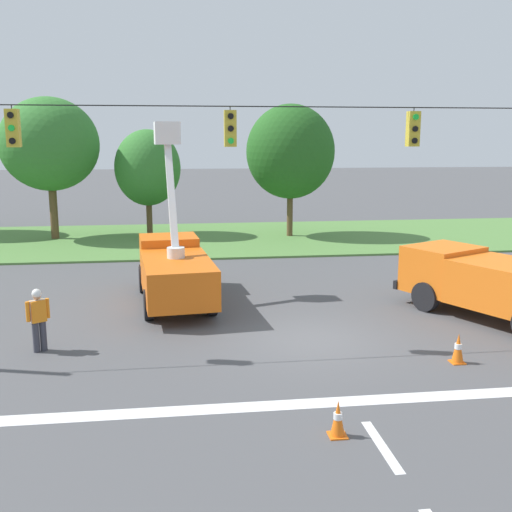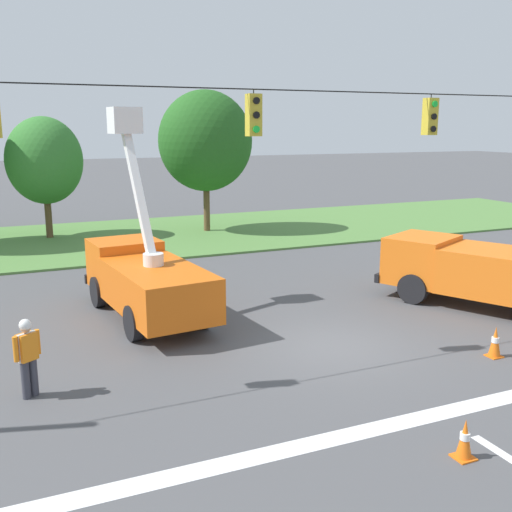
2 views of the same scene
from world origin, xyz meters
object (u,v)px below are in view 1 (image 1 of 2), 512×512
(tree_west, at_px, (49,144))
(traffic_cone_mid_left, at_px, (338,419))
(tree_east, at_px, (290,152))
(tree_centre, at_px, (148,168))
(utility_truck_bucket_lift, at_px, (174,266))
(road_worker, at_px, (38,316))
(traffic_cone_mid_right, at_px, (458,348))
(utility_truck_support_near, at_px, (497,283))

(tree_west, xyz_separation_m, traffic_cone_mid_left, (10.08, -24.63, -5.05))
(tree_east, height_order, traffic_cone_mid_left, tree_east)
(tree_centre, distance_m, utility_truck_bucket_lift, 15.21)
(tree_east, xyz_separation_m, road_worker, (-10.36, -18.15, -3.99))
(traffic_cone_mid_right, bearing_deg, traffic_cone_mid_left, -140.44)
(tree_centre, distance_m, utility_truck_support_near, 21.96)
(tree_centre, distance_m, traffic_cone_mid_left, 25.89)
(utility_truck_support_near, relative_size, traffic_cone_mid_right, 8.70)
(road_worker, bearing_deg, tree_east, 60.28)
(tree_east, bearing_deg, road_worker, -119.72)
(utility_truck_bucket_lift, height_order, traffic_cone_mid_right, utility_truck_bucket_lift)
(traffic_cone_mid_left, distance_m, traffic_cone_mid_right, 5.36)
(traffic_cone_mid_left, bearing_deg, tree_west, 112.26)
(utility_truck_bucket_lift, bearing_deg, road_worker, -128.61)
(utility_truck_bucket_lift, distance_m, traffic_cone_mid_right, 10.11)
(tree_west, distance_m, traffic_cone_mid_left, 27.09)
(road_worker, bearing_deg, traffic_cone_mid_right, -11.85)
(tree_east, distance_m, utility_truck_bucket_lift, 15.57)
(tree_east, bearing_deg, tree_west, 176.80)
(tree_east, distance_m, road_worker, 21.27)
(utility_truck_bucket_lift, xyz_separation_m, utility_truck_support_near, (10.30, -3.41, -0.12))
(tree_centre, relative_size, road_worker, 3.55)
(traffic_cone_mid_left, bearing_deg, tree_centre, 100.64)
(road_worker, distance_m, traffic_cone_mid_left, 8.96)
(tree_west, distance_m, utility_truck_bucket_lift, 16.41)
(tree_centre, bearing_deg, traffic_cone_mid_right, -67.85)
(utility_truck_bucket_lift, xyz_separation_m, traffic_cone_mid_right, (7.34, -6.89, -0.92))
(tree_east, height_order, road_worker, tree_east)
(utility_truck_bucket_lift, bearing_deg, traffic_cone_mid_left, -72.70)
(utility_truck_bucket_lift, height_order, traffic_cone_mid_left, utility_truck_bucket_lift)
(traffic_cone_mid_left, bearing_deg, traffic_cone_mid_right, 39.56)
(tree_centre, xyz_separation_m, traffic_cone_mid_right, (8.86, -21.77, -3.66))
(tree_west, xyz_separation_m, road_worker, (3.21, -18.90, -4.42))
(tree_west, distance_m, utility_truck_support_near, 25.04)
(tree_west, relative_size, utility_truck_support_near, 1.15)
(tree_east, bearing_deg, traffic_cone_mid_left, -98.31)
(tree_west, xyz_separation_m, tree_centre, (5.35, 0.56, -1.36))
(tree_east, bearing_deg, utility_truck_support_near, -78.02)
(tree_west, bearing_deg, utility_truck_bucket_lift, -64.37)
(road_worker, bearing_deg, tree_centre, 83.73)
(tree_centre, height_order, traffic_cone_mid_right, tree_centre)
(tree_centre, height_order, tree_east, tree_east)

